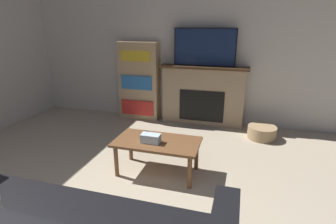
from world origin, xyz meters
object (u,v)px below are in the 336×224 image
bookshelf (139,81)px  coffee_table (157,145)px  tv (205,47)px  storage_basket (262,132)px  fireplace (203,95)px

bookshelf → coffee_table: bearing=-62.4°
tv → coffee_table: (-0.24, -1.79, -0.98)m
coffee_table → storage_basket: coffee_table is taller
fireplace → tv: tv is taller
tv → storage_basket: size_ratio=2.35×
fireplace → coffee_table: fireplace is taller
fireplace → bookshelf: 1.19m
bookshelf → storage_basket: bookshelf is taller
fireplace → storage_basket: bearing=-21.6°
tv → bookshelf: size_ratio=0.73×
fireplace → coffee_table: bearing=-97.7°
fireplace → tv: size_ratio=1.47×
fireplace → storage_basket: size_ratio=3.46×
fireplace → tv: 0.82m
tv → storage_basket: (1.01, -0.38, -1.25)m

